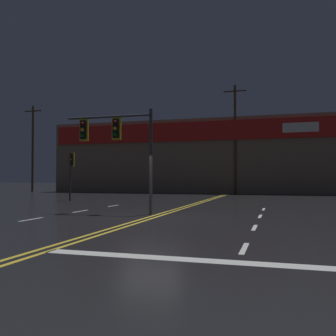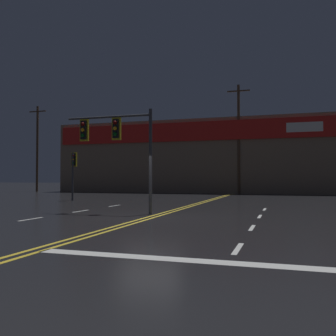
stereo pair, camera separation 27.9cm
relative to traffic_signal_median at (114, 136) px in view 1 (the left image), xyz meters
The scene contains 6 objects.
ground_plane 4.23m from the traffic_signal_median, 30.97° to the right, with size 200.00×200.00×0.00m, color black.
road_markings 5.04m from the traffic_signal_median, 40.63° to the right, with size 12.09×60.00×0.01m.
traffic_signal_median is the anchor object (origin of this frame).
traffic_signal_corner_northwest 10.30m from the traffic_signal_median, 131.29° to the left, with size 0.42×0.36×3.34m.
building_backdrop 26.86m from the traffic_signal_median, 85.40° to the left, with size 38.64×10.23×7.61m.
utility_pole_row 21.94m from the traffic_signal_median, 85.22° to the left, with size 46.37×0.26×10.69m.
Camera 1 is at (4.81, -13.74, 1.53)m, focal length 40.00 mm.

